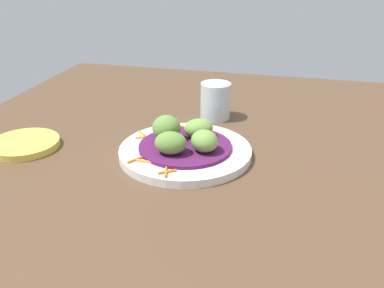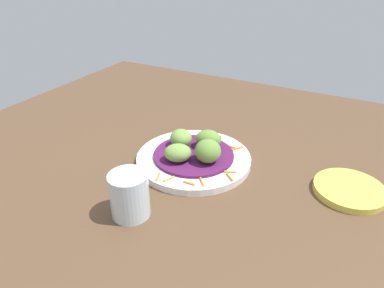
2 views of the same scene
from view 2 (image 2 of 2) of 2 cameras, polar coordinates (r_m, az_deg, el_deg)
table_surface at (r=75.45cm, az=-3.51°, el=-3.11°), size 110.00×110.00×2.00cm
main_plate at (r=73.42cm, az=0.27°, el=-2.46°), size 23.83×23.83×1.47cm
cabbage_bed at (r=72.87cm, az=0.27°, el=-1.76°), size 16.71×16.71×0.62cm
carrot_garnish at (r=71.49cm, az=3.04°, el=-2.58°), size 13.63×22.57×0.40cm
guac_scoop_left at (r=68.86cm, az=2.52°, el=-1.22°), size 6.61×6.55×4.69cm
guac_scoop_center at (r=74.16cm, az=2.71°, el=0.81°), size 6.03×5.06×3.89cm
guac_scoop_right at (r=74.57cm, az=-1.80°, el=0.94°), size 6.80×6.78×3.78cm
guac_scoop_back at (r=69.57cm, az=-2.33°, el=-1.44°), size 6.94×6.56×3.52cm
side_plate_small at (r=70.82cm, az=24.23°, el=-6.83°), size 12.82×12.82×1.30cm
water_glass at (r=59.01cm, az=-10.13°, el=-8.17°), size 6.54×6.54×7.84cm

